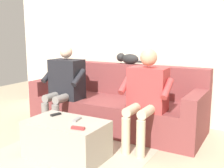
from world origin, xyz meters
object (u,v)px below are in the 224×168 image
couch (117,106)px  coffee_table (67,139)px  remote_gray (77,119)px  cat_on_backrest (128,59)px  person_right_seated (65,82)px  person_left_seated (146,93)px  remote_black (56,114)px  remote_red (78,128)px

couch → coffee_table: 1.16m
remote_gray → coffee_table: bearing=119.2°
coffee_table → cat_on_backrest: bearing=-90.7°
couch → person_right_seated: bearing=33.6°
couch → person_left_seated: bearing=144.6°
remote_black → person_right_seated: bearing=46.4°
person_right_seated → remote_black: (-0.38, 0.64, -0.24)m
person_left_seated → remote_black: bearing=35.9°
couch → person_left_seated: 0.83m
remote_black → cat_on_backrest: bearing=5.2°
couch → remote_gray: bearing=94.7°
person_left_seated → cat_on_backrest: (0.59, -0.72, 0.31)m
person_right_seated → remote_gray: (-0.70, 0.68, -0.24)m
remote_black → remote_red: remote_red is taller
person_left_seated → remote_black: person_left_seated is taller
person_right_seated → remote_red: 1.28m
remote_red → coffee_table: bearing=141.8°
remote_black → remote_red: (-0.50, 0.25, 0.00)m
cat_on_backrest → remote_red: bearing=98.7°
person_right_seated → remote_gray: size_ratio=8.26×
person_left_seated → person_right_seated: 1.23m
coffee_table → remote_red: 0.37m
coffee_table → remote_red: remote_red is taller
couch → remote_red: 1.34m
remote_gray → couch: bearing=-5.1°
coffee_table → person_right_seated: bearing=-50.8°
coffee_table → person_left_seated: 1.05m
remote_gray → remote_black: size_ratio=1.14×
coffee_table → person_left_seated: bearing=-130.3°
couch → person_left_seated: (-0.61, 0.44, 0.34)m
coffee_table → remote_gray: remote_gray is taller
remote_gray → remote_red: bearing=-151.4°
cat_on_backrest → remote_gray: 1.48m
person_right_seated → remote_red: bearing=134.3°
coffee_table → remote_black: bearing=-24.6°
person_left_seated → couch: bearing=-35.4°
person_left_seated → coffee_table: bearing=49.7°
remote_red → person_left_seated: bearing=58.8°
coffee_table → remote_gray: 0.25m
coffee_table → remote_black: 0.34m
couch → cat_on_backrest: bearing=-93.6°
person_right_seated → cat_on_backrest: 0.99m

